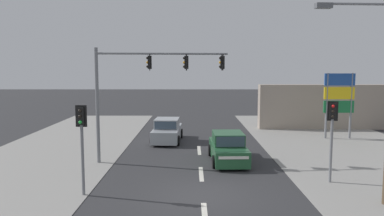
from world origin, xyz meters
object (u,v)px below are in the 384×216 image
at_px(pedestal_signal_right_kerb, 330,128).
at_px(sedan_oncoming_mid, 166,131).
at_px(pedestal_signal_left_kerb, 80,135).
at_px(traffic_signal_mast, 142,80).
at_px(shopping_plaza_sign, 338,96).
at_px(sedan_kerbside_parked, 227,148).

height_order(pedestal_signal_right_kerb, sedan_oncoming_mid, pedestal_signal_right_kerb).
bearing_deg(sedan_oncoming_mid, pedestal_signal_right_kerb, -49.84).
height_order(pedestal_signal_left_kerb, sedan_oncoming_mid, pedestal_signal_left_kerb).
bearing_deg(traffic_signal_mast, pedestal_signal_right_kerb, -22.94).
distance_m(shopping_plaza_sign, sedan_oncoming_mid, 12.19).
relative_size(pedestal_signal_right_kerb, shopping_plaza_sign, 0.77).
xyz_separation_m(pedestal_signal_left_kerb, shopping_plaza_sign, (14.50, 11.75, 0.57)).
height_order(pedestal_signal_left_kerb, sedan_kerbside_parked, pedestal_signal_left_kerb).
distance_m(sedan_kerbside_parked, sedan_oncoming_mid, 6.51).
distance_m(shopping_plaza_sign, sedan_kerbside_parked, 10.77).
xyz_separation_m(shopping_plaza_sign, sedan_oncoming_mid, (-11.93, -1.01, -2.28)).
bearing_deg(traffic_signal_mast, pedestal_signal_left_kerb, -108.25).
relative_size(sedan_kerbside_parked, sedan_oncoming_mid, 1.00).
height_order(pedestal_signal_right_kerb, pedestal_signal_left_kerb, same).
bearing_deg(pedestal_signal_left_kerb, pedestal_signal_right_kerb, 9.02).
bearing_deg(pedestal_signal_left_kerb, traffic_signal_mast, 71.75).
xyz_separation_m(shopping_plaza_sign, sedan_kerbside_parked, (-8.33, -6.43, -2.28)).
relative_size(pedestal_signal_right_kerb, pedestal_signal_left_kerb, 1.00).
relative_size(pedestal_signal_left_kerb, sedan_oncoming_mid, 0.83).
xyz_separation_m(pedestal_signal_left_kerb, sedan_oncoming_mid, (2.57, 10.74, -1.71)).
height_order(traffic_signal_mast, sedan_kerbside_parked, traffic_signal_mast).
relative_size(pedestal_signal_left_kerb, shopping_plaza_sign, 0.77).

